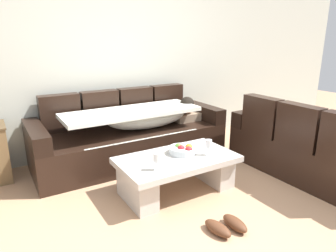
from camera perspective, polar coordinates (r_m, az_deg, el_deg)
name	(u,v)px	position (r m, az deg, el deg)	size (l,w,h in m)	color
ground_plane	(225,212)	(2.92, 10.86, -15.84)	(14.00, 14.00, 0.00)	tan
back_wall	(126,53)	(4.31, -8.00, 13.67)	(9.00, 0.10, 2.70)	beige
couch_along_wall	(133,135)	(3.94, -6.76, -1.66)	(2.41, 0.92, 0.88)	black
couch_near_window	(315,148)	(3.84, 26.14, -3.72)	(0.92, 1.89, 0.88)	black
coffee_table	(177,170)	(3.12, 1.71, -8.31)	(1.20, 0.68, 0.38)	beige
fruit_bowl	(183,150)	(3.14, 2.80, -4.53)	(0.28, 0.28, 0.10)	silver
wine_glass_near_left	(157,158)	(2.74, -2.16, -6.14)	(0.07, 0.07, 0.17)	silver
wine_glass_near_right	(209,144)	(3.10, 7.71, -3.51)	(0.07, 0.07, 0.17)	silver
open_magazine	(193,149)	(3.28, 4.76, -4.32)	(0.28, 0.21, 0.01)	white
pair_of_shoes	(226,226)	(2.67, 11.04, -18.13)	(0.31, 0.30, 0.09)	#59331E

